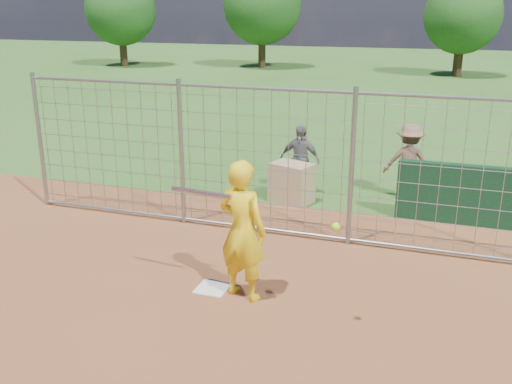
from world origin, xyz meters
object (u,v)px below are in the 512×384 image
at_px(bystander_c, 409,162).
at_px(equipment_bin, 292,183).
at_px(batter, 242,231).
at_px(bystander_b, 300,160).

distance_m(bystander_c, equipment_bin, 2.43).
relative_size(batter, equipment_bin, 2.40).
height_order(batter, equipment_bin, batter).
xyz_separation_m(bystander_b, equipment_bin, (-0.01, -0.55, -0.34)).
distance_m(bystander_b, equipment_bin, 0.64).
height_order(batter, bystander_b, batter).
xyz_separation_m(batter, equipment_bin, (-0.44, 4.02, -0.56)).
bearing_deg(bystander_b, bystander_c, 18.15).
xyz_separation_m(batter, bystander_b, (-0.43, 4.57, -0.22)).
relative_size(batter, bystander_c, 1.25).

